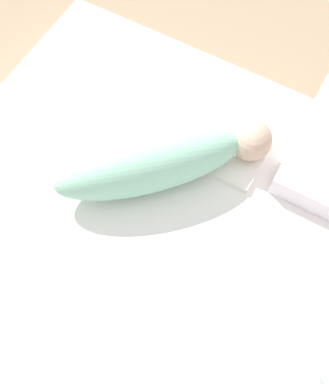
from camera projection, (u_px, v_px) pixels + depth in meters
The scene contains 4 objects.
ground_plane at pixel (178, 241), 1.32m from camera, with size 12.00×12.00×0.00m, color #9E8466.
bed_mattress at pixel (179, 232), 1.26m from camera, with size 1.39×1.10×0.15m.
burp_cloth at pixel (224, 149), 1.27m from camera, with size 0.22×0.18×0.02m.
swaddled_baby at pixel (161, 161), 1.17m from camera, with size 0.49×0.49×0.16m.
Camera 1 is at (-0.17, 0.39, 1.26)m, focal length 42.00 mm.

